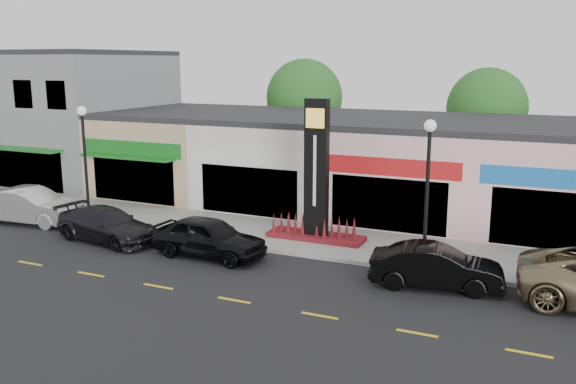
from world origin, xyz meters
The scene contains 17 objects.
ground centered at (0.00, 0.00, 0.00)m, with size 120.00×120.00×0.00m, color black.
sidewalk centered at (0.00, 4.35, 0.07)m, with size 52.00×4.30×0.15m, color gray.
curb centered at (0.00, 2.10, 0.07)m, with size 52.00×0.20×0.15m, color gray.
building_grey_2story centered at (-18.00, 11.48, 4.14)m, with size 12.00×10.95×8.30m.
shop_beige centered at (-8.50, 11.46, 2.40)m, with size 7.00×10.85×4.80m.
shop_cream centered at (-1.50, 11.47, 2.40)m, with size 7.00×10.01×4.80m.
shop_pink_w centered at (5.50, 11.47, 2.40)m, with size 7.00×10.01×4.80m.
shop_pink_e centered at (12.50, 11.47, 2.40)m, with size 7.00×10.01×4.80m.
tree_rear_west centered at (-4.00, 19.50, 5.22)m, with size 5.20×5.20×7.83m.
tree_rear_mid centered at (8.00, 19.50, 4.88)m, with size 4.80×4.80×7.29m.
lamp_west_near centered at (-8.00, 2.50, 3.48)m, with size 0.44×0.44×5.47m.
lamp_east_near centered at (8.00, 2.50, 3.48)m, with size 0.44×0.44×5.47m.
pylon_sign centered at (3.00, 4.20, 2.27)m, with size 4.20×1.30×6.00m.
car_white_van centered at (-10.67, 1.49, 0.85)m, with size 5.17×1.80×1.70m, color silver.
car_dark_sedan centered at (-5.30, 0.63, 0.72)m, with size 4.97×2.02×1.44m, color black.
car_black_sedan centered at (-0.14, 0.58, 0.81)m, with size 4.74×1.91×1.61m, color black.
car_black_conv centered at (8.76, 0.88, 0.74)m, with size 4.49×1.56×1.48m, color black.
Camera 1 is at (12.29, -19.31, 7.64)m, focal length 38.00 mm.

